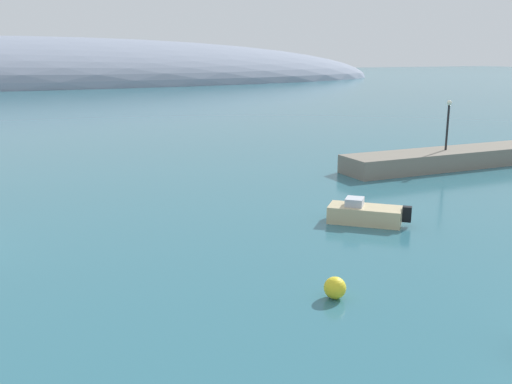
% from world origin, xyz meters
% --- Properties ---
extents(breakwater_rocks, '(22.46, 3.46, 1.30)m').
position_xyz_m(breakwater_rocks, '(24.89, 33.02, 0.65)').
color(breakwater_rocks, gray).
rests_on(breakwater_rocks, ground).
extents(distant_ridge, '(240.61, 80.15, 26.34)m').
position_xyz_m(distant_ridge, '(-3.89, 181.95, 0.00)').
color(distant_ridge, gray).
rests_on(distant_ridge, ground).
extents(motorboat_sand_alongside_breakwater, '(3.70, 3.58, 1.24)m').
position_xyz_m(motorboat_sand_alongside_breakwater, '(8.24, 23.65, 0.46)').
color(motorboat_sand_alongside_breakwater, '#C6B284').
rests_on(motorboat_sand_alongside_breakwater, water).
extents(mooring_buoy_yellow, '(0.78, 0.78, 0.78)m').
position_xyz_m(mooring_buoy_yellow, '(2.03, 16.57, 0.39)').
color(mooring_buoy_yellow, yellow).
rests_on(mooring_buoy_yellow, water).
extents(harbor_lamp_post, '(0.36, 0.36, 3.65)m').
position_xyz_m(harbor_lamp_post, '(22.03, 33.13, 3.59)').
color(harbor_lamp_post, black).
rests_on(harbor_lamp_post, breakwater_rocks).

